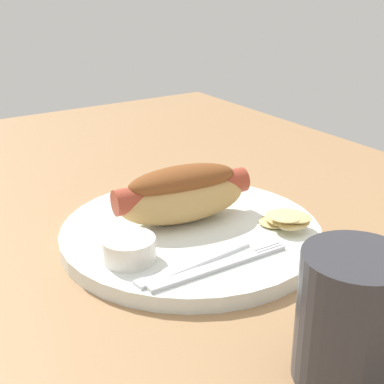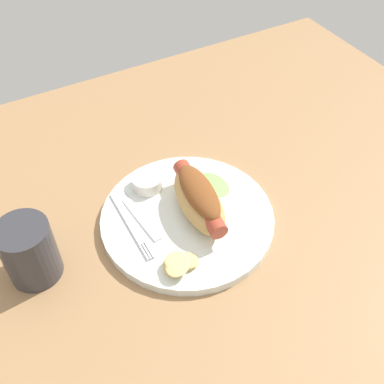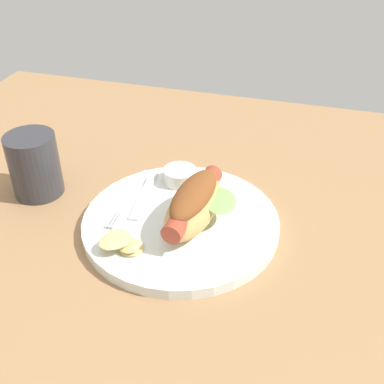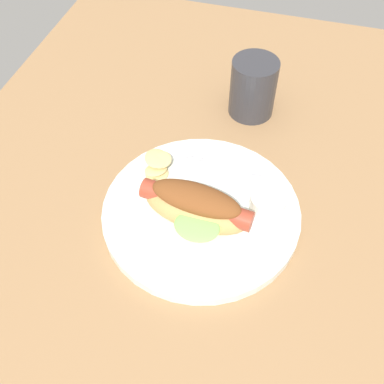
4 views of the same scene
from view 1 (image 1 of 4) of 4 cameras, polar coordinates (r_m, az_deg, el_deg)
The scene contains 8 objects.
ground_plane at distance 62.68cm, azimuth -3.37°, elevation -5.16°, with size 120.00×90.00×1.80cm, color #9E754C.
plate at distance 60.75cm, azimuth -0.12°, elevation -4.26°, with size 28.10×28.10×1.60cm, color white.
hot_dog at distance 60.78cm, azimuth -1.03°, elevation -0.08°, with size 9.65×15.78×6.26cm.
sauce_ramekin at distance 53.73cm, azimuth -6.45°, elevation -5.82°, with size 5.16×5.16×2.34cm, color white.
fork at distance 52.47cm, azimuth 2.53°, elevation -7.64°, with size 1.29×15.18×0.40cm.
knife at distance 53.15cm, azimuth 0.28°, elevation -7.21°, with size 13.13×1.40×0.36cm, color silver.
chips_pile at distance 60.56cm, azimuth 9.44°, elevation -2.73°, with size 7.13×5.77×1.93cm.
drinking_cup at distance 41.80cm, azimuth 16.35°, elevation -12.08°, with size 7.70×7.70×9.99cm, color #333338.
Camera 1 is at (-48.55, 27.15, 27.99)cm, focal length 52.21 mm.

